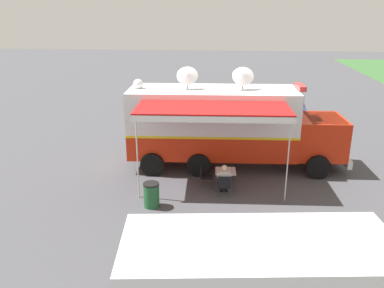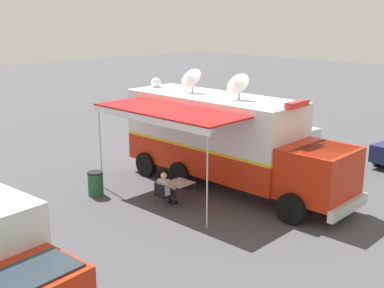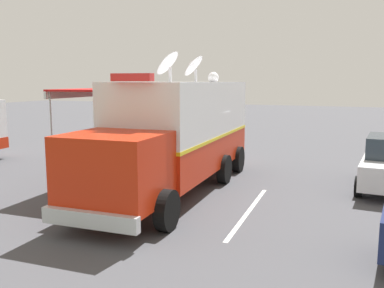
# 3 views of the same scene
# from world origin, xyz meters

# --- Properties ---
(ground_plane) EXTENTS (100.00, 100.00, 0.00)m
(ground_plane) POSITION_xyz_m (0.00, 0.00, 0.00)
(ground_plane) COLOR #47474C
(lot_stripe) EXTENTS (0.28, 4.80, 0.01)m
(lot_stripe) POSITION_xyz_m (-2.83, 2.22, 0.00)
(lot_stripe) COLOR silver
(lot_stripe) RESTS_ON ground
(command_truck) EXTENTS (5.11, 9.57, 4.53)m
(command_truck) POSITION_xyz_m (0.01, 0.75, 1.95)
(command_truck) COLOR red
(command_truck) RESTS_ON ground
(folding_table) EXTENTS (0.83, 0.83, 0.73)m
(folding_table) POSITION_xyz_m (2.34, 0.63, 0.67)
(folding_table) COLOR silver
(folding_table) RESTS_ON ground
(water_bottle) EXTENTS (0.07, 0.07, 0.22)m
(water_bottle) POSITION_xyz_m (2.50, 0.77, 0.83)
(water_bottle) COLOR silver
(water_bottle) RESTS_ON folding_table
(folding_chair_at_table) EXTENTS (0.50, 0.50, 0.87)m
(folding_chair_at_table) POSITION_xyz_m (3.14, 0.58, 0.51)
(folding_chair_at_table) COLOR black
(folding_chair_at_table) RESTS_ON ground
(folding_chair_beside_table) EXTENTS (0.50, 0.50, 0.87)m
(folding_chair_beside_table) POSITION_xyz_m (2.31, -0.22, 0.51)
(folding_chair_beside_table) COLOR black
(folding_chair_beside_table) RESTS_ON ground
(seated_responder) EXTENTS (0.67, 0.56, 1.25)m
(seated_responder) POSITION_xyz_m (2.95, 0.58, 0.65)
(seated_responder) COLOR silver
(seated_responder) RESTS_ON ground
(trash_bin) EXTENTS (0.57, 0.57, 0.91)m
(trash_bin) POSITION_xyz_m (4.13, -2.01, 0.46)
(trash_bin) COLOR #235B33
(trash_bin) RESTS_ON ground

